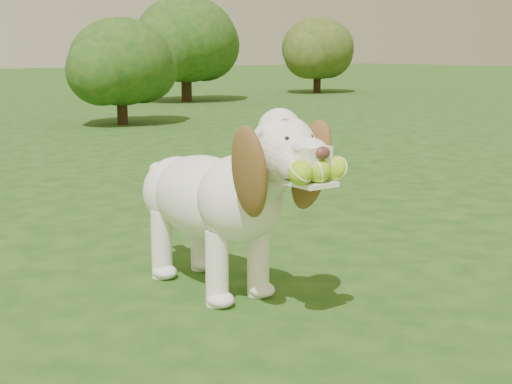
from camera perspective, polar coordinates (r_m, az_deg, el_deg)
ground at (r=3.14m, az=7.16°, el=-7.31°), size 80.00×80.00×0.00m
dog at (r=2.91m, az=-2.87°, el=-0.09°), size 0.42×1.21×0.79m
shrub_c at (r=9.93m, az=-10.78°, el=10.19°), size 1.39×1.39×1.44m
shrub_h at (r=17.43m, az=4.95°, el=11.38°), size 1.73×1.73×1.79m
shrub_f at (r=14.38m, az=-5.65°, el=12.07°), size 2.00×2.00×2.07m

